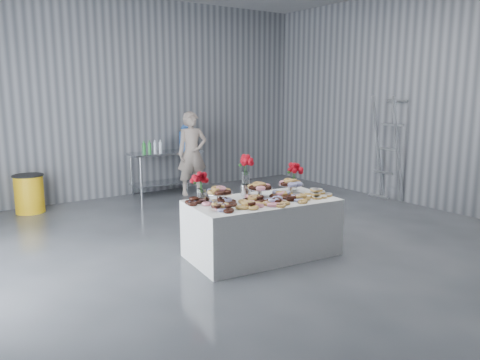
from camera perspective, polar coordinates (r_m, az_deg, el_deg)
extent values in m
plane|color=#35373C|center=(6.40, 3.53, -8.78)|extent=(9.00, 9.00, 0.00)
cube|color=gray|center=(9.95, -12.85, 9.73)|extent=(8.00, 0.04, 4.00)
cube|color=gray|center=(9.08, 24.18, 8.98)|extent=(0.04, 9.00, 4.00)
cube|color=white|center=(6.17, 2.70, -5.84)|extent=(1.99, 1.19, 0.75)
cube|color=silver|center=(9.86, -9.16, 3.31)|extent=(1.50, 0.60, 0.04)
cube|color=silver|center=(9.96, -9.05, -0.28)|extent=(1.40, 0.55, 0.03)
cylinder|color=silver|center=(9.44, -11.97, 0.12)|extent=(0.04, 0.04, 0.86)
cylinder|color=silver|center=(10.00, -5.11, 0.91)|extent=(0.04, 0.04, 0.86)
cylinder|color=silver|center=(9.89, -13.11, 0.56)|extent=(0.04, 0.04, 0.86)
cylinder|color=silver|center=(10.43, -6.47, 1.30)|extent=(0.04, 0.04, 0.86)
cylinder|color=silver|center=(5.93, -2.57, -2.18)|extent=(0.06, 0.06, 0.12)
cylinder|color=silver|center=(5.92, -2.57, -1.57)|extent=(0.36, 0.36, 0.01)
cylinder|color=silver|center=(6.21, 2.40, -1.58)|extent=(0.06, 0.06, 0.12)
cylinder|color=silver|center=(6.20, 2.41, -1.00)|extent=(0.36, 0.36, 0.01)
cylinder|color=silver|center=(6.48, 6.19, -1.12)|extent=(0.06, 0.06, 0.12)
cylinder|color=silver|center=(6.47, 6.20, -0.55)|extent=(0.36, 0.36, 0.01)
cylinder|color=white|center=(5.93, -4.73, -1.91)|extent=(0.11, 0.11, 0.18)
cylinder|color=#1E5919|center=(5.90, -4.75, -0.68)|extent=(0.04, 0.04, 0.18)
cylinder|color=white|center=(6.68, 6.52, -0.50)|extent=(0.11, 0.11, 0.18)
cylinder|color=#1E5919|center=(6.65, 6.54, 0.59)|extent=(0.04, 0.04, 0.18)
cylinder|color=silver|center=(6.33, 0.69, -1.20)|extent=(0.14, 0.14, 0.15)
cylinder|color=white|center=(6.30, 0.70, 0.27)|extent=(0.11, 0.11, 0.18)
cylinder|color=#1E5919|center=(6.27, 0.70, 1.43)|extent=(0.04, 0.04, 0.18)
cylinder|color=#427EE2|center=(10.06, -6.63, 4.79)|extent=(0.28, 0.28, 0.40)
sphere|color=#427EE2|center=(10.03, -6.66, 6.24)|extent=(0.20, 0.20, 0.20)
imported|color=#CC8C93|center=(9.75, -5.85, 3.22)|extent=(0.70, 0.53, 1.73)
cylinder|color=yellow|center=(9.13, -24.30, -1.59)|extent=(0.49, 0.49, 0.66)
cylinder|color=black|center=(9.07, -24.47, 0.52)|extent=(0.53, 0.53, 0.02)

